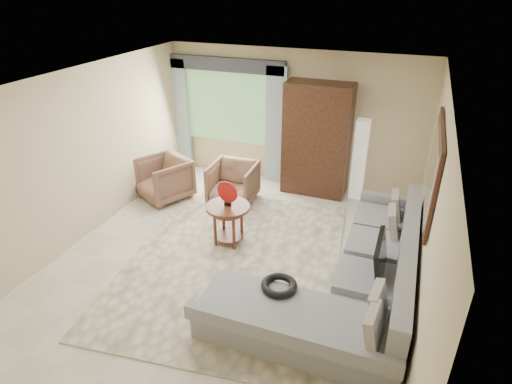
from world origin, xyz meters
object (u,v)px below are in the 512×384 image
at_px(sectional_sofa, 354,283).
at_px(tv_screen, 381,257).
at_px(coffee_table, 228,224).
at_px(armchair_left, 164,179).
at_px(armoire, 317,140).
at_px(potted_plant, 188,168).
at_px(armchair_right, 233,183).
at_px(floor_lamp, 359,160).

height_order(sectional_sofa, tv_screen, tv_screen).
relative_size(coffee_table, armchair_left, 0.77).
bearing_deg(coffee_table, sectional_sofa, -17.84).
bearing_deg(tv_screen, armoire, 117.70).
relative_size(tv_screen, potted_plant, 1.36).
xyz_separation_m(armchair_right, armoire, (1.29, 0.94, 0.68)).
bearing_deg(armoire, floor_lamp, 4.29).
relative_size(tv_screen, armoire, 0.35).
distance_m(armchair_right, armoire, 1.74).
height_order(armchair_left, armoire, armoire).
distance_m(sectional_sofa, tv_screen, 0.51).
height_order(armchair_left, floor_lamp, floor_lamp).
distance_m(tv_screen, potted_plant, 4.68).
relative_size(coffee_table, potted_plant, 1.22).
distance_m(sectional_sofa, armoire, 3.24).
bearing_deg(potted_plant, tv_screen, -31.00).
bearing_deg(armchair_right, sectional_sofa, -40.04).
bearing_deg(armoire, coffee_table, -109.71).
xyz_separation_m(armchair_left, armoire, (2.54, 1.27, 0.66)).
xyz_separation_m(tv_screen, floor_lamp, (-0.70, 2.92, 0.03)).
distance_m(sectional_sofa, armchair_left, 4.11).
relative_size(coffee_table, armoire, 0.32).
bearing_deg(armchair_left, armoire, 54.75).
bearing_deg(armchair_right, armchair_left, -167.55).
relative_size(armchair_left, armchair_right, 1.06).
height_order(coffee_table, armchair_left, armchair_left).
bearing_deg(coffee_table, tv_screen, -14.97).
height_order(tv_screen, armchair_right, tv_screen).
relative_size(tv_screen, coffee_table, 1.11).
distance_m(coffee_table, armchair_right, 1.39).
relative_size(potted_plant, armoire, 0.26).
distance_m(coffee_table, armoire, 2.48).
distance_m(sectional_sofa, coffee_table, 2.14).
bearing_deg(potted_plant, sectional_sofa, -33.20).
height_order(coffee_table, floor_lamp, floor_lamp).
xyz_separation_m(sectional_sofa, armoire, (-1.23, 2.90, 0.77)).
height_order(coffee_table, potted_plant, coffee_table).
xyz_separation_m(sectional_sofa, armchair_left, (-3.78, 1.63, 0.11)).
bearing_deg(floor_lamp, coffee_table, -124.85).
relative_size(sectional_sofa, armoire, 1.65).
height_order(tv_screen, armoire, armoire).
bearing_deg(sectional_sofa, armchair_right, 142.23).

